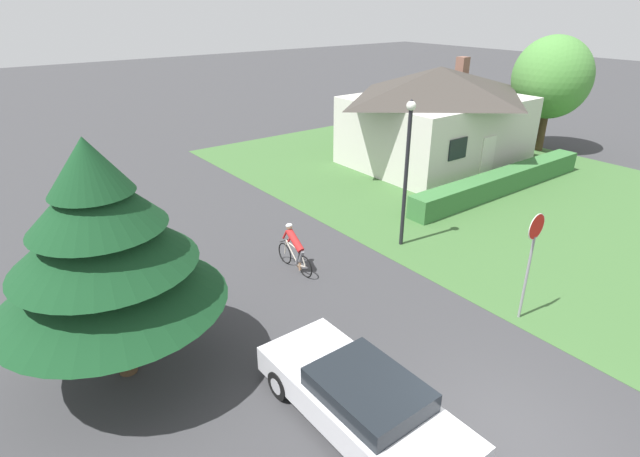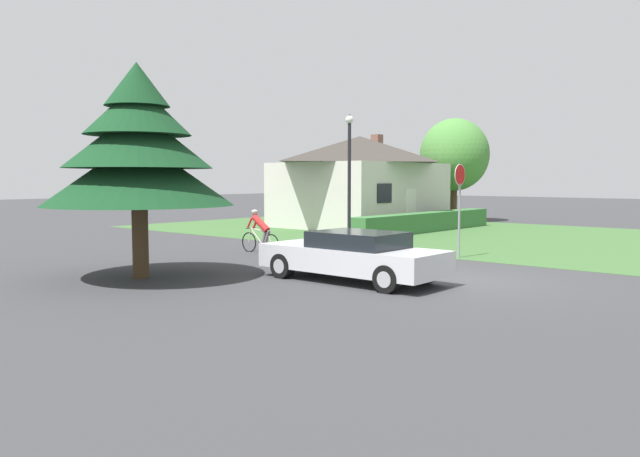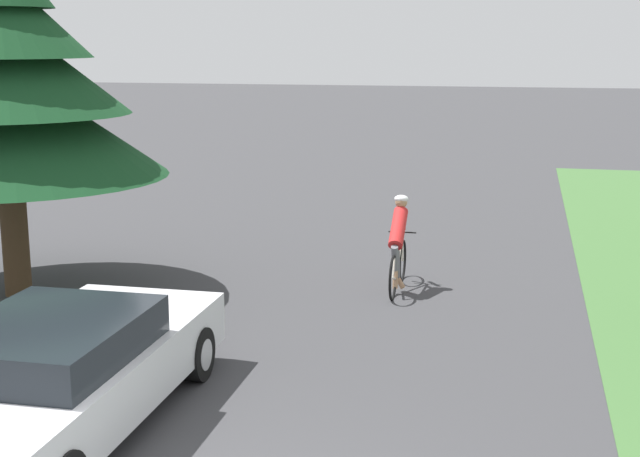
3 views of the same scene
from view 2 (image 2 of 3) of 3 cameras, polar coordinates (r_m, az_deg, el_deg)
name	(u,v)px [view 2 (image 2 of 3)]	position (r m, az deg, el deg)	size (l,w,h in m)	color
ground_plane	(461,280)	(15.68, 12.78, -4.60)	(140.00, 140.00, 0.00)	#38383A
grass_verge_right	(506,237)	(27.61, 16.67, -0.74)	(16.00, 36.00, 0.01)	#3D6633
cottage_house	(360,180)	(32.75, 3.65, 4.47)	(8.50, 6.81, 4.92)	beige
hedge_row	(426,222)	(29.51, 9.67, 0.58)	(10.60, 0.90, 0.90)	#387038
sedan_left_lane	(353,256)	(15.07, 3.04, -2.52)	(1.87, 4.64, 1.21)	silver
cyclist	(260,232)	(20.81, -5.48, -0.32)	(0.44, 1.77, 1.46)	black
stop_sign	(460,193)	(19.86, 12.65, 3.21)	(0.67, 0.07, 2.92)	gray
street_lamp	(349,166)	(23.08, 2.70, 5.77)	(0.30, 0.30, 4.84)	black
conifer_tall_near	(138,151)	(16.06, -16.28, 6.84)	(4.65, 4.65, 5.31)	#4C3823
deciduous_tree_right	(454,155)	(37.13, 12.19, 6.60)	(3.98, 3.98, 5.95)	#4C3823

